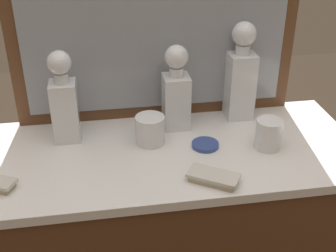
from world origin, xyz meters
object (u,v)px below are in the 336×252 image
object	(u,v)px
crystal_tumbler_far_left	(268,135)
silver_brush_left	(213,177)
crystal_decanter_far_right	(240,80)
crystal_tumbler_rear	(150,131)
crystal_decanter_right	(64,105)
crystal_decanter_center	(176,95)
porcelain_dish	(205,145)

from	to	relation	value
crystal_tumbler_far_left	silver_brush_left	bearing A→B (deg)	-144.93
crystal_decanter_far_right	crystal_tumbler_rear	world-z (taller)	crystal_decanter_far_right
crystal_decanter_right	crystal_decanter_center	size ratio (longest dim) A/B	1.04
crystal_tumbler_far_left	porcelain_dish	size ratio (longest dim) A/B	1.12
crystal_decanter_far_right	silver_brush_left	size ratio (longest dim) A/B	2.18
crystal_decanter_far_right	porcelain_dish	distance (m)	0.26
crystal_tumbler_far_left	porcelain_dish	bearing A→B (deg)	169.85
crystal_decanter_right	silver_brush_left	bearing A→B (deg)	-36.96
crystal_decanter_far_right	porcelain_dish	size ratio (longest dim) A/B	3.97
crystal_decanter_center	silver_brush_left	size ratio (longest dim) A/B	1.85
crystal_decanter_far_right	porcelain_dish	xyz separation A→B (m)	(-0.15, -0.18, -0.12)
crystal_decanter_center	crystal_tumbler_far_left	world-z (taller)	crystal_decanter_center
crystal_decanter_center	crystal_tumbler_far_left	size ratio (longest dim) A/B	3.00
crystal_decanter_right	porcelain_dish	size ratio (longest dim) A/B	3.49
crystal_decanter_center	crystal_tumbler_rear	bearing A→B (deg)	-137.48
crystal_decanter_right	crystal_tumbler_far_left	bearing A→B (deg)	-14.23
crystal_decanter_center	porcelain_dish	bearing A→B (deg)	-65.03
crystal_decanter_right	silver_brush_left	xyz separation A→B (m)	(0.38, -0.29, -0.10)
crystal_decanter_center	crystal_tumbler_rear	world-z (taller)	crystal_decanter_center
crystal_decanter_far_right	crystal_tumbler_far_left	world-z (taller)	crystal_decanter_far_right
crystal_decanter_center	crystal_tumbler_rear	distance (m)	0.14
crystal_tumbler_far_left	crystal_tumbler_rear	distance (m)	0.35
silver_brush_left	crystal_decanter_right	bearing A→B (deg)	143.04
crystal_decanter_center	silver_brush_left	bearing A→B (deg)	-81.86
crystal_tumbler_far_left	crystal_tumbler_rear	xyz separation A→B (m)	(-0.34, 0.08, -0.00)
crystal_tumbler_far_left	silver_brush_left	xyz separation A→B (m)	(-0.20, -0.14, -0.03)
crystal_decanter_center	porcelain_dish	size ratio (longest dim) A/B	3.37
crystal_decanter_center	silver_brush_left	distance (m)	0.33
silver_brush_left	crystal_decanter_far_right	bearing A→B (deg)	63.74
crystal_decanter_center	crystal_tumbler_far_left	distance (m)	0.31
crystal_tumbler_far_left	porcelain_dish	xyz separation A→B (m)	(-0.18, 0.03, -0.03)
crystal_tumbler_rear	silver_brush_left	size ratio (longest dim) A/B	0.60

